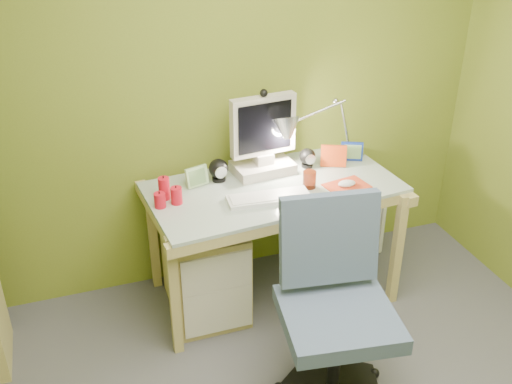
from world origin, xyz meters
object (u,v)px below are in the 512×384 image
object	(u,v)px
radiator	(354,228)
desk_lamp	(336,115)
task_chair	(339,314)
desk	(273,241)
monitor	(263,133)

from	to	relation	value
radiator	desk_lamp	bearing A→B (deg)	-170.28
task_chair	radiator	xyz separation A→B (m)	(0.67, 1.10, -0.33)
desk_lamp	desk	bearing A→B (deg)	-162.26
desk_lamp	radiator	world-z (taller)	desk_lamp
desk	task_chair	xyz separation A→B (m)	(-0.01, -0.87, 0.15)
task_chair	monitor	bearing A→B (deg)	97.93
desk	monitor	distance (m)	0.64
desk_lamp	task_chair	size ratio (longest dim) A/B	0.56
monitor	radiator	distance (m)	1.04
desk	desk_lamp	xyz separation A→B (m)	(0.45, 0.18, 0.66)
desk	radiator	bearing A→B (deg)	14.15
task_chair	desk	bearing A→B (deg)	97.85
desk	radiator	size ratio (longest dim) A/B	3.70
desk_lamp	radiator	bearing A→B (deg)	8.95
desk_lamp	task_chair	bearing A→B (deg)	-117.59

